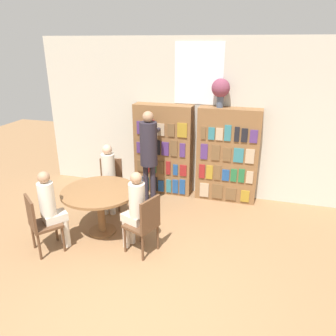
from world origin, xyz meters
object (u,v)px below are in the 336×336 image
chair_near_camera (40,222)px  seated_reader_right (135,207)px  flower_vase (221,89)px  seated_reader_back (52,207)px  librarian_standing (149,147)px  reading_table (100,198)px  chair_far_side (145,222)px  seated_reader_left (108,175)px  bookshelf_left (163,150)px  bookshelf_right (227,156)px  chair_left_side (111,181)px

chair_near_camera → seated_reader_right: seated_reader_right is taller
flower_vase → seated_reader_back: flower_vase is taller
librarian_standing → reading_table: bearing=-106.2°
reading_table → chair_far_side: 0.93m
chair_near_camera → chair_far_side: bearing=54.0°
chair_near_camera → chair_far_side: (1.45, 0.40, 0.00)m
chair_near_camera → seated_reader_back: seated_reader_back is taller
seated_reader_right → seated_reader_back: seated_reader_back is taller
flower_vase → chair_near_camera: 3.67m
seated_reader_right → seated_reader_back: bearing=125.9°
reading_table → seated_reader_right: bearing=-20.7°
chair_far_side → librarian_standing: librarian_standing is taller
seated_reader_left → librarian_standing: librarian_standing is taller
bookshelf_left → reading_table: bookshelf_left is taller
flower_vase → seated_reader_back: size_ratio=0.41×
bookshelf_right → seated_reader_left: (-1.95, -1.07, -0.20)m
reading_table → seated_reader_back: seated_reader_back is taller
bookshelf_right → reading_table: bookshelf_right is taller
seated_reader_left → seated_reader_back: seated_reader_left is taller
bookshelf_right → chair_left_side: size_ratio=1.99×
chair_near_camera → chair_left_side: same height
chair_far_side → librarian_standing: size_ratio=0.51×
bookshelf_right → chair_far_side: (-0.89, -2.11, -0.39)m
seated_reader_right → chair_near_camera: bearing=130.7°
chair_left_side → seated_reader_right: size_ratio=0.73×
chair_left_side → seated_reader_right: seated_reader_right is taller
bookshelf_right → reading_table: (-1.76, -1.78, -0.27)m
bookshelf_right → chair_near_camera: bearing=-133.0°
seated_reader_back → chair_left_side: bearing=120.3°
chair_left_side → chair_far_side: same height
reading_table → seated_reader_left: bearing=105.3°
flower_vase → chair_left_side: (-1.81, -0.89, -1.61)m
flower_vase → chair_far_side: (-0.69, -2.12, -1.61)m
flower_vase → reading_table: 2.81m
chair_left_side → seated_reader_back: 1.50m
reading_table → librarian_standing: 1.41m
bookshelf_right → reading_table: size_ratio=1.52×
seated_reader_back → librarian_standing: librarian_standing is taller
librarian_standing → bookshelf_left: bearing=75.8°
chair_near_camera → chair_far_side: 1.50m
flower_vase → reading_table: (-1.56, -1.79, -1.50)m
seated_reader_left → seated_reader_back: (-0.27, -1.29, -0.01)m
flower_vase → reading_table: bearing=-131.1°
chair_far_side → reading_table: bearing=90.0°
bookshelf_right → chair_far_side: bookshelf_right is taller
bookshelf_left → librarian_standing: size_ratio=1.02×
librarian_standing → flower_vase: bearing=23.1°
flower_vase → librarian_standing: (-1.19, -0.51, -1.03)m
chair_near_camera → seated_reader_left: bearing=113.8°
bookshelf_right → chair_left_side: bearing=-156.1°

